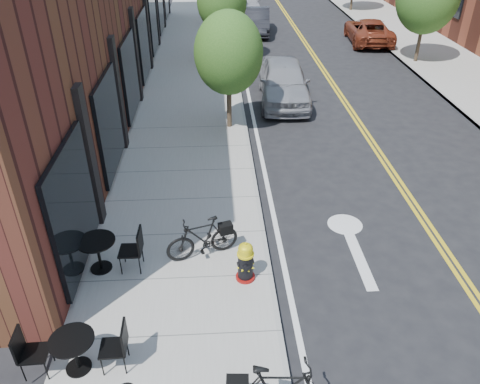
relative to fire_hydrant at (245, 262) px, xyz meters
name	(u,v)px	position (x,y,z in m)	size (l,w,h in m)	color
ground	(282,335)	(0.58, -1.42, -0.55)	(120.00, 120.00, 0.00)	black
sidewalk_near	(190,117)	(-1.42, 8.58, -0.49)	(4.00, 70.00, 0.12)	#9E9B93
tree_near_a	(229,53)	(-0.02, 7.58, 2.05)	(2.20, 2.20, 3.81)	#382B1E
tree_near_b	(222,2)	(-0.02, 15.58, 2.16)	(2.30, 2.30, 3.98)	#382B1E
fire_hydrant	(245,262)	(0.00, 0.00, 0.00)	(0.50, 0.50, 0.91)	maroon
bicycle_left	(202,238)	(-0.87, 0.77, 0.05)	(0.45, 1.60, 0.96)	black
bistro_set_b	(74,350)	(-2.93, -2.01, 0.02)	(1.69, 0.75, 0.91)	black
bistro_set_c	(98,250)	(-3.02, 0.47, 0.06)	(1.80, 0.80, 0.97)	black
parked_car_a	(284,82)	(2.18, 10.09, 0.23)	(1.84, 4.58, 1.56)	gray
parked_car_b	(257,21)	(2.09, 20.83, 0.13)	(1.45, 4.15, 1.37)	black
parked_car_c	(243,3)	(1.66, 26.01, 0.18)	(2.06, 5.06, 1.47)	#B2B2B7
parked_car_far	(369,31)	(7.98, 18.45, 0.08)	(2.10, 4.55, 1.26)	maroon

